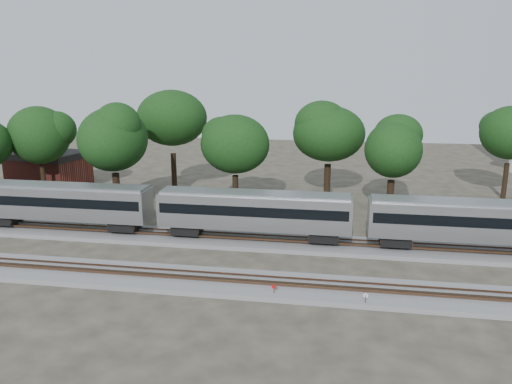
% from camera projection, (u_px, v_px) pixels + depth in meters
% --- Properties ---
extents(ground, '(160.00, 160.00, 0.00)m').
position_uv_depth(ground, '(223.00, 265.00, 43.40)').
color(ground, '#383328').
rests_on(ground, ground).
extents(track_far, '(160.00, 5.00, 0.73)m').
position_uv_depth(track_far, '(237.00, 240.00, 49.10)').
color(track_far, slate).
rests_on(track_far, ground).
extents(track_near, '(160.00, 5.00, 0.73)m').
position_uv_depth(track_near, '(212.00, 281.00, 39.52)').
color(track_near, slate).
rests_on(track_near, ground).
extents(train, '(136.84, 3.34, 4.93)m').
position_uv_depth(train, '(475.00, 220.00, 44.81)').
color(train, '#AFB1B6').
rests_on(train, ground).
extents(switch_stand_red, '(0.34, 0.07, 1.08)m').
position_uv_depth(switch_stand_red, '(274.00, 290.00, 36.94)').
color(switch_stand_red, '#512D19').
rests_on(switch_stand_red, ground).
extents(switch_stand_white, '(0.36, 0.10, 1.13)m').
position_uv_depth(switch_stand_white, '(366.00, 299.00, 35.42)').
color(switch_stand_white, '#512D19').
rests_on(switch_stand_white, ground).
extents(switch_lever, '(0.54, 0.37, 0.30)m').
position_uv_depth(switch_lever, '(309.00, 297.00, 36.94)').
color(switch_lever, '#512D19').
rests_on(switch_lever, ground).
extents(brick_building, '(11.50, 9.08, 4.96)m').
position_uv_depth(brick_building, '(49.00, 168.00, 72.70)').
color(brick_building, maroon).
rests_on(brick_building, ground).
extents(tree_1, '(8.38, 8.38, 11.82)m').
position_uv_depth(tree_1, '(39.00, 135.00, 64.71)').
color(tree_1, black).
rests_on(tree_1, ground).
extents(tree_2, '(8.82, 8.82, 12.44)m').
position_uv_depth(tree_2, '(113.00, 140.00, 57.64)').
color(tree_2, black).
rests_on(tree_2, ground).
extents(tree_3, '(10.47, 10.47, 14.76)m').
position_uv_depth(tree_3, '(172.00, 118.00, 66.00)').
color(tree_3, black).
rests_on(tree_3, ground).
extents(tree_4, '(8.19, 8.19, 11.55)m').
position_uv_depth(tree_4, '(235.00, 144.00, 58.21)').
color(tree_4, black).
rests_on(tree_4, ground).
extents(tree_5, '(8.75, 8.75, 12.33)m').
position_uv_depth(tree_5, '(329.00, 134.00, 63.33)').
color(tree_5, black).
rests_on(tree_5, ground).
extents(tree_6, '(7.89, 7.89, 11.12)m').
position_uv_depth(tree_6, '(393.00, 150.00, 56.23)').
color(tree_6, black).
rests_on(tree_6, ground).
extents(tree_7, '(8.81, 8.81, 12.42)m').
position_uv_depth(tree_7, '(511.00, 133.00, 63.77)').
color(tree_7, black).
rests_on(tree_7, ground).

